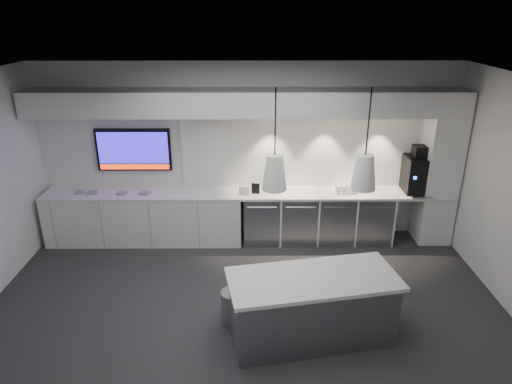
{
  "coord_description": "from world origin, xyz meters",
  "views": [
    {
      "loc": [
        0.11,
        -4.92,
        3.76
      ],
      "look_at": [
        0.15,
        1.1,
        1.33
      ],
      "focal_mm": 32.0,
      "sensor_mm": 36.0,
      "label": 1
    }
  ],
  "objects_px": {
    "wall_tv": "(134,150)",
    "coffee_machine": "(418,173)",
    "island": "(312,307)",
    "bin": "(233,307)"
  },
  "relations": [
    {
      "from": "wall_tv",
      "to": "coffee_machine",
      "type": "bearing_deg",
      "value": -2.97
    },
    {
      "from": "island",
      "to": "wall_tv",
      "type": "bearing_deg",
      "value": 123.34
    },
    {
      "from": "wall_tv",
      "to": "coffee_machine",
      "type": "height_order",
      "value": "wall_tv"
    },
    {
      "from": "island",
      "to": "coffee_machine",
      "type": "height_order",
      "value": "coffee_machine"
    },
    {
      "from": "bin",
      "to": "wall_tv",
      "type": "bearing_deg",
      "value": 124.7
    },
    {
      "from": "wall_tv",
      "to": "bin",
      "type": "xyz_separation_m",
      "value": [
        1.75,
        -2.53,
        -1.33
      ]
    },
    {
      "from": "wall_tv",
      "to": "bin",
      "type": "height_order",
      "value": "wall_tv"
    },
    {
      "from": "wall_tv",
      "to": "bin",
      "type": "relative_size",
      "value": 2.75
    },
    {
      "from": "wall_tv",
      "to": "coffee_machine",
      "type": "xyz_separation_m",
      "value": [
        4.75,
        -0.25,
        -0.33
      ]
    },
    {
      "from": "wall_tv",
      "to": "island",
      "type": "xyz_separation_m",
      "value": [
        2.71,
        -2.82,
        -1.13
      ]
    }
  ]
}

